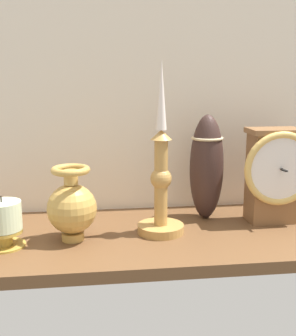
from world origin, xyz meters
TOP-DOWN VIEW (x-y plane):
  - ground_plane at (0.00, 0.00)cm, footprint 100.00×36.00cm
  - back_wall at (0.00, 18.50)cm, footprint 120.00×2.00cm
  - mantel_clock at (27.87, 3.17)cm, footprint 16.31×10.56cm
  - candlestick_tall_left at (1.66, -0.53)cm, footprint 9.84×9.84cm
  - brass_vase_bulbous at (-16.66, -2.43)cm, footprint 10.00×10.00cm
  - pillar_candle_front at (-29.85, -4.23)cm, footprint 8.18×8.18cm
  - tall_ceramic_vase at (13.59, 7.92)cm, footprint 7.75×7.75cm

SIDE VIEW (x-z plane):
  - ground_plane at x=0.00cm, z-range -2.40..0.00cm
  - pillar_candle_front at x=-29.85cm, z-range -0.23..10.00cm
  - brass_vase_bulbous at x=-16.66cm, z-range -0.47..14.76cm
  - candlestick_tall_left at x=1.66cm, z-range -7.34..28.67cm
  - mantel_clock at x=27.87cm, z-range 0.67..21.98cm
  - tall_ceramic_vase at x=13.59cm, z-range 0.14..24.34cm
  - back_wall at x=0.00cm, z-range 0.00..65.00cm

